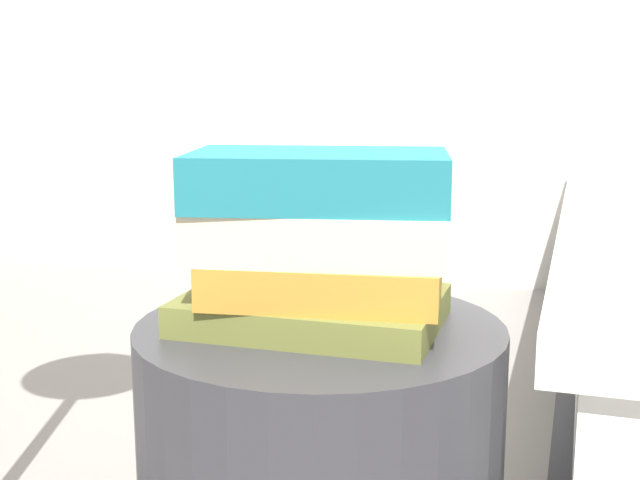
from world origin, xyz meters
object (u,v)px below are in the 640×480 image
Objects in this scene: book_teal at (320,180)px; book_olive at (313,309)px; book_ochre at (326,276)px; book_cream at (317,229)px.

book_olive is at bearing 126.38° from book_teal.
book_olive is at bearing 158.70° from book_ochre.
book_ochre is 0.91× the size of book_cream.
book_teal is (-0.01, -0.01, 0.11)m from book_ochre.
book_cream is at bearing 149.75° from book_ochre.
book_ochre is 0.05m from book_cream.
book_olive is 1.02× the size of book_teal.
book_cream is at bearing 111.05° from book_teal.
book_olive is at bearing -173.44° from book_cream.
book_teal is (0.01, -0.01, 0.15)m from book_olive.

